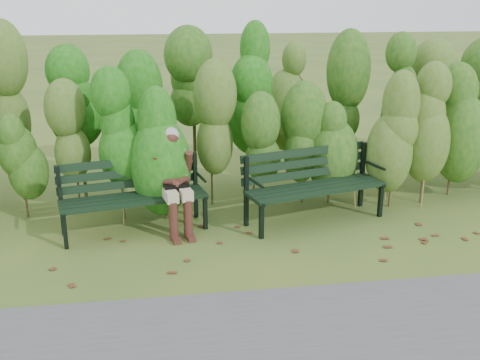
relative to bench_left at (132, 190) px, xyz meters
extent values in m
plane|color=#385725|center=(1.28, -0.84, -0.52)|extent=(80.00, 80.00, 0.00)
cylinder|color=#47381E|center=(-1.47, 0.46, -0.12)|extent=(0.03, 0.03, 0.80)
ellipsoid|color=#145A0E|center=(-1.47, 0.46, 0.52)|extent=(0.64, 0.64, 1.44)
cylinder|color=#47381E|center=(-0.86, 0.46, -0.12)|extent=(0.03, 0.03, 0.80)
ellipsoid|color=#145A0E|center=(-0.86, 0.46, 0.52)|extent=(0.64, 0.64, 1.44)
cylinder|color=#47381E|center=(-0.25, 0.46, -0.12)|extent=(0.03, 0.03, 0.80)
ellipsoid|color=#145A0E|center=(-0.25, 0.46, 0.52)|extent=(0.64, 0.64, 1.44)
cylinder|color=#47381E|center=(0.36, 0.46, -0.12)|extent=(0.03, 0.03, 0.80)
ellipsoid|color=#145A0E|center=(0.36, 0.46, 0.52)|extent=(0.64, 0.64, 1.44)
cylinder|color=#47381E|center=(0.97, 0.46, -0.12)|extent=(0.03, 0.03, 0.80)
ellipsoid|color=#145A0E|center=(0.97, 0.46, 0.52)|extent=(0.64, 0.64, 1.44)
cylinder|color=#47381E|center=(1.59, 0.46, -0.12)|extent=(0.03, 0.03, 0.80)
ellipsoid|color=#145A0E|center=(1.59, 0.46, 0.52)|extent=(0.64, 0.64, 1.44)
cylinder|color=#47381E|center=(2.20, 0.46, -0.12)|extent=(0.03, 0.03, 0.80)
ellipsoid|color=#145A0E|center=(2.20, 0.46, 0.52)|extent=(0.64, 0.64, 1.44)
cylinder|color=#47381E|center=(2.81, 0.46, -0.12)|extent=(0.03, 0.03, 0.80)
ellipsoid|color=#145A0E|center=(2.81, 0.46, 0.52)|extent=(0.64, 0.64, 1.44)
cylinder|color=#47381E|center=(3.42, 0.46, -0.12)|extent=(0.03, 0.03, 0.80)
ellipsoid|color=#145A0E|center=(3.42, 0.46, 0.52)|extent=(0.64, 0.64, 1.44)
cylinder|color=#47381E|center=(4.03, 0.46, -0.12)|extent=(0.03, 0.03, 0.80)
ellipsoid|color=#145A0E|center=(4.03, 0.46, 0.52)|extent=(0.64, 0.64, 1.44)
cylinder|color=#47381E|center=(4.64, 0.46, -0.12)|extent=(0.03, 0.03, 0.80)
ellipsoid|color=#145A0E|center=(4.64, 0.46, 0.52)|extent=(0.64, 0.64, 1.44)
cylinder|color=#47381E|center=(-1.41, 1.46, 0.03)|extent=(0.04, 0.04, 1.10)
ellipsoid|color=#1D5117|center=(-1.41, 1.46, 0.91)|extent=(0.70, 0.70, 1.98)
cylinder|color=#47381E|center=(-0.64, 1.46, 0.03)|extent=(0.04, 0.04, 1.10)
ellipsoid|color=#1D5117|center=(-0.64, 1.46, 0.91)|extent=(0.70, 0.70, 1.98)
cylinder|color=#47381E|center=(0.13, 1.46, 0.03)|extent=(0.04, 0.04, 1.10)
ellipsoid|color=#1D5117|center=(0.13, 1.46, 0.91)|extent=(0.70, 0.70, 1.98)
cylinder|color=#47381E|center=(0.90, 1.46, 0.03)|extent=(0.04, 0.04, 1.10)
ellipsoid|color=#1D5117|center=(0.90, 1.46, 0.91)|extent=(0.70, 0.70, 1.98)
cylinder|color=#47381E|center=(1.66, 1.46, 0.03)|extent=(0.04, 0.04, 1.10)
ellipsoid|color=#1D5117|center=(1.66, 1.46, 0.91)|extent=(0.70, 0.70, 1.98)
cylinder|color=#47381E|center=(2.43, 1.46, 0.03)|extent=(0.04, 0.04, 1.10)
ellipsoid|color=#1D5117|center=(2.43, 1.46, 0.91)|extent=(0.70, 0.70, 1.98)
cylinder|color=#47381E|center=(3.20, 1.46, 0.03)|extent=(0.04, 0.04, 1.10)
ellipsoid|color=#1D5117|center=(3.20, 1.46, 0.91)|extent=(0.70, 0.70, 1.98)
cylinder|color=#47381E|center=(3.97, 1.46, 0.03)|extent=(0.04, 0.04, 1.10)
ellipsoid|color=#1D5117|center=(3.97, 1.46, 0.91)|extent=(0.70, 0.70, 1.98)
cylinder|color=#47381E|center=(4.74, 1.46, 0.03)|extent=(0.04, 0.04, 1.10)
ellipsoid|color=#1D5117|center=(4.74, 1.46, 0.91)|extent=(0.70, 0.70, 1.98)
cylinder|color=#47381E|center=(5.50, 1.46, 0.03)|extent=(0.04, 0.04, 1.10)
cube|color=#57311A|center=(0.64, -0.34, -0.52)|extent=(0.11, 0.11, 0.01)
cube|color=#57311A|center=(2.34, -0.31, -0.52)|extent=(0.11, 0.11, 0.01)
cube|color=#57311A|center=(2.70, -1.63, -0.52)|extent=(0.08, 0.10, 0.01)
cube|color=#57311A|center=(2.75, -1.56, -0.52)|extent=(0.11, 0.11, 0.01)
cube|color=#57311A|center=(-1.04, -0.47, -0.52)|extent=(0.11, 0.11, 0.01)
cube|color=#57311A|center=(2.94, -0.56, -0.52)|extent=(0.11, 0.10, 0.01)
cube|color=#57311A|center=(0.59, -0.76, -0.52)|extent=(0.11, 0.09, 0.01)
cube|color=#57311A|center=(4.06, -0.73, -0.52)|extent=(0.10, 0.11, 0.01)
cube|color=#57311A|center=(2.01, -1.32, -0.52)|extent=(0.07, 0.09, 0.01)
cube|color=#57311A|center=(3.66, -0.03, -0.52)|extent=(0.11, 0.10, 0.01)
cube|color=#57311A|center=(2.91, -0.75, -0.52)|extent=(0.11, 0.11, 0.01)
cube|color=#57311A|center=(0.69, -1.98, -0.52)|extent=(0.11, 0.11, 0.01)
cube|color=#57311A|center=(-0.27, -0.97, -0.52)|extent=(0.10, 0.08, 0.01)
cube|color=#57311A|center=(-0.46, -0.66, -0.52)|extent=(0.11, 0.11, 0.01)
cube|color=#57311A|center=(2.71, -1.05, -0.52)|extent=(0.11, 0.11, 0.01)
cube|color=#57311A|center=(4.02, -0.25, -0.52)|extent=(0.09, 0.10, 0.01)
cube|color=#57311A|center=(1.20, -1.87, -0.52)|extent=(0.11, 0.11, 0.01)
cube|color=#57311A|center=(1.58, -1.42, -0.52)|extent=(0.10, 0.11, 0.01)
cube|color=#57311A|center=(4.07, -0.90, -0.52)|extent=(0.10, 0.11, 0.01)
cube|color=#57311A|center=(-0.96, -0.39, -0.52)|extent=(0.11, 0.11, 0.01)
cube|color=black|center=(0.06, -0.29, -0.08)|extent=(1.76, 0.47, 0.04)
cube|color=black|center=(0.03, -0.17, -0.08)|extent=(1.76, 0.47, 0.04)
cube|color=black|center=(0.01, -0.05, -0.08)|extent=(1.76, 0.47, 0.04)
cube|color=black|center=(-0.02, 0.08, -0.08)|extent=(1.76, 0.47, 0.04)
cube|color=black|center=(-0.03, 0.16, 0.03)|extent=(1.75, 0.42, 0.10)
cube|color=black|center=(-0.04, 0.18, 0.17)|extent=(1.75, 0.42, 0.10)
cube|color=black|center=(-0.04, 0.19, 0.31)|extent=(1.75, 0.42, 0.10)
cube|color=black|center=(-0.77, -0.47, -0.30)|extent=(0.06, 0.06, 0.44)
cube|color=black|center=(-0.85, -0.06, -0.08)|extent=(0.06, 0.06, 0.89)
cube|color=black|center=(-0.81, -0.28, -0.10)|extent=(0.15, 0.49, 0.04)
cylinder|color=black|center=(-0.80, -0.33, 0.12)|extent=(0.11, 0.37, 0.04)
cube|color=black|center=(0.89, -0.12, -0.30)|extent=(0.06, 0.06, 0.44)
cube|color=black|center=(0.80, 0.29, -0.08)|extent=(0.06, 0.06, 0.89)
cube|color=black|center=(0.85, 0.07, -0.10)|extent=(0.15, 0.49, 0.04)
cylinder|color=black|center=(0.86, 0.02, 0.12)|extent=(0.11, 0.37, 0.04)
cube|color=black|center=(2.38, -0.27, -0.06)|extent=(1.81, 0.60, 0.04)
cube|color=black|center=(2.35, -0.15, -0.06)|extent=(1.81, 0.60, 0.04)
cube|color=black|center=(2.31, -0.03, -0.06)|extent=(1.81, 0.60, 0.04)
cube|color=black|center=(2.28, 0.10, -0.06)|extent=(1.81, 0.60, 0.04)
cube|color=black|center=(2.25, 0.19, 0.05)|extent=(1.79, 0.55, 0.11)
cube|color=black|center=(2.25, 0.20, 0.19)|extent=(1.79, 0.55, 0.11)
cube|color=black|center=(2.24, 0.22, 0.34)|extent=(1.79, 0.55, 0.11)
cube|color=black|center=(1.54, -0.52, -0.29)|extent=(0.06, 0.06, 0.46)
cube|color=black|center=(1.42, -0.10, -0.06)|extent=(0.06, 0.06, 0.92)
cube|color=black|center=(1.48, -0.33, -0.08)|extent=(0.19, 0.51, 0.04)
cylinder|color=black|center=(1.49, -0.37, 0.14)|extent=(0.14, 0.38, 0.04)
cube|color=black|center=(3.23, -0.05, -0.29)|extent=(0.06, 0.06, 0.46)
cube|color=black|center=(3.11, 0.38, -0.06)|extent=(0.06, 0.06, 0.92)
cube|color=black|center=(3.18, 0.15, -0.08)|extent=(0.19, 0.51, 0.04)
cylinder|color=black|center=(3.19, 0.10, 0.14)|extent=(0.14, 0.38, 0.04)
cube|color=beige|center=(0.45, -0.23, 0.01)|extent=(0.22, 0.44, 0.13)
cube|color=beige|center=(0.63, -0.19, 0.01)|extent=(0.22, 0.44, 0.13)
cylinder|color=#47231B|center=(0.49, -0.40, -0.28)|extent=(0.13, 0.13, 0.48)
cylinder|color=#47231B|center=(0.66, -0.36, -0.28)|extent=(0.13, 0.13, 0.48)
cube|color=#47231B|center=(0.50, -0.47, -0.49)|extent=(0.13, 0.21, 0.06)
cube|color=#47231B|center=(0.68, -0.44, -0.49)|extent=(0.13, 0.21, 0.06)
cube|color=beige|center=(0.48, 0.05, 0.24)|extent=(0.40, 0.32, 0.52)
cylinder|color=#47231B|center=(0.49, 0.03, 0.51)|extent=(0.09, 0.09, 0.10)
sphere|color=#47231B|center=(0.49, 0.02, 0.64)|extent=(0.21, 0.21, 0.21)
ellipsoid|color=gray|center=(0.49, 0.05, 0.66)|extent=(0.24, 0.23, 0.22)
cylinder|color=#47231B|center=(0.30, -0.07, 0.32)|extent=(0.13, 0.22, 0.31)
cylinder|color=#47231B|center=(0.71, 0.02, 0.32)|extent=(0.13, 0.22, 0.31)
cylinder|color=#47231B|center=(0.43, -0.17, 0.14)|extent=(0.26, 0.24, 0.13)
cylinder|color=#47231B|center=(0.63, -0.13, 0.14)|extent=(0.19, 0.28, 0.13)
sphere|color=#47231B|center=(0.54, -0.21, 0.12)|extent=(0.11, 0.11, 0.11)
cube|color=black|center=(0.54, -0.20, 0.05)|extent=(0.32, 0.18, 0.16)
camera|label=1|loc=(0.36, -6.68, 2.28)|focal=42.00mm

